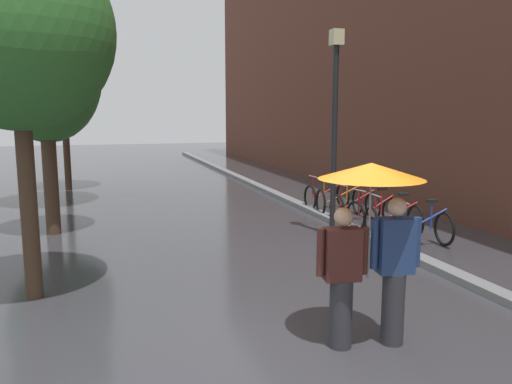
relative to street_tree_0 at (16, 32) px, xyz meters
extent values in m
plane|color=#38383D|center=(3.17, -2.76, -3.71)|extent=(80.00, 80.00, 0.00)
cube|color=brown|center=(13.17, 7.24, 2.26)|extent=(8.00, 36.00, 11.95)
cube|color=slate|center=(6.37, 7.24, -3.65)|extent=(0.30, 36.00, 0.12)
cylinder|color=#473323|center=(0.00, 0.00, -2.35)|extent=(0.24, 0.24, 2.73)
ellipsoid|color=#2D6628|center=(0.00, 0.00, 0.02)|extent=(2.60, 2.60, 2.68)
cylinder|color=#473323|center=(-0.05, 4.10, -2.52)|extent=(0.31, 0.31, 2.38)
ellipsoid|color=#2D6628|center=(-0.05, 4.10, -0.35)|extent=(2.20, 2.20, 2.64)
cylinder|color=#473323|center=(-0.33, 7.86, -2.57)|extent=(0.22, 0.22, 2.28)
ellipsoid|color=#387533|center=(-0.33, 7.86, -0.02)|extent=(3.03, 3.03, 3.75)
cylinder|color=#473323|center=(-0.07, 10.90, -2.25)|extent=(0.23, 0.23, 2.93)
ellipsoid|color=#387533|center=(-0.07, 10.90, 0.29)|extent=(2.73, 2.73, 2.86)
torus|color=black|center=(6.49, 0.72, -3.36)|extent=(0.11, 0.70, 0.70)
torus|color=black|center=(7.51, 0.64, -3.36)|extent=(0.11, 0.70, 0.70)
cylinder|color=#233DA8|center=(7.10, 0.67, -3.16)|extent=(0.88, 0.10, 0.43)
cylinder|color=#233DA8|center=(7.21, 0.66, -3.09)|extent=(0.04, 0.04, 0.55)
cube|color=black|center=(7.21, 0.66, -2.78)|extent=(0.23, 0.12, 0.06)
cylinder|color=#233DA8|center=(6.58, 0.71, -3.07)|extent=(0.04, 0.04, 0.58)
cylinder|color=#9E9EA3|center=(6.58, 0.71, -2.78)|extent=(0.06, 0.46, 0.03)
torus|color=black|center=(6.41, 1.58, -3.36)|extent=(0.13, 0.70, 0.70)
torus|color=black|center=(7.42, 1.48, -3.36)|extent=(0.13, 0.70, 0.70)
cylinder|color=red|center=(7.02, 1.52, -3.16)|extent=(0.88, 0.12, 0.43)
cylinder|color=red|center=(7.12, 1.51, -3.09)|extent=(0.04, 0.04, 0.55)
cube|color=black|center=(7.12, 1.51, -2.78)|extent=(0.23, 0.12, 0.06)
cylinder|color=red|center=(6.49, 1.57, -3.07)|extent=(0.04, 0.04, 0.58)
cylinder|color=#9E9EA3|center=(6.49, 1.57, -2.78)|extent=(0.07, 0.46, 0.03)
torus|color=black|center=(6.43, 2.30, -3.36)|extent=(0.15, 0.70, 0.70)
torus|color=black|center=(7.44, 2.43, -3.36)|extent=(0.15, 0.70, 0.70)
cylinder|color=red|center=(7.04, 2.38, -3.16)|extent=(0.88, 0.15, 0.43)
cylinder|color=red|center=(7.14, 2.39, -3.09)|extent=(0.04, 0.04, 0.55)
cube|color=black|center=(7.14, 2.39, -2.78)|extent=(0.23, 0.13, 0.06)
cylinder|color=red|center=(6.51, 2.31, -3.07)|extent=(0.04, 0.04, 0.58)
cylinder|color=#9E9EA3|center=(6.51, 2.31, -2.78)|extent=(0.09, 0.46, 0.03)
torus|color=black|center=(6.44, 3.24, -3.36)|extent=(0.10, 0.70, 0.70)
torus|color=black|center=(7.45, 3.30, -3.36)|extent=(0.10, 0.70, 0.70)
cylinder|color=red|center=(7.05, 3.28, -3.16)|extent=(0.88, 0.09, 0.43)
cylinder|color=red|center=(7.15, 3.28, -3.09)|extent=(0.04, 0.04, 0.55)
cube|color=black|center=(7.15, 3.28, -2.78)|extent=(0.23, 0.11, 0.06)
cylinder|color=red|center=(6.52, 3.24, -3.07)|extent=(0.04, 0.04, 0.58)
cylinder|color=#9E9EA3|center=(6.52, 3.24, -2.78)|extent=(0.06, 0.46, 0.03)
torus|color=black|center=(6.42, 4.15, -3.36)|extent=(0.13, 0.70, 0.70)
torus|color=black|center=(7.43, 4.04, -3.36)|extent=(0.13, 0.70, 0.70)
cylinder|color=orange|center=(7.03, 4.08, -3.16)|extent=(0.88, 0.13, 0.43)
cylinder|color=orange|center=(7.13, 4.07, -3.09)|extent=(0.04, 0.04, 0.55)
cube|color=black|center=(7.13, 4.07, -2.78)|extent=(0.23, 0.12, 0.06)
cylinder|color=orange|center=(6.50, 4.14, -3.07)|extent=(0.04, 0.04, 0.58)
cylinder|color=#9E9EA3|center=(6.50, 4.14, -2.78)|extent=(0.07, 0.46, 0.03)
torus|color=black|center=(6.45, 4.90, -3.36)|extent=(0.10, 0.70, 0.70)
torus|color=black|center=(7.47, 4.95, -3.36)|extent=(0.10, 0.70, 0.70)
cylinder|color=red|center=(7.06, 4.93, -3.16)|extent=(0.88, 0.08, 0.43)
cylinder|color=red|center=(7.16, 4.94, -3.09)|extent=(0.04, 0.04, 0.55)
cube|color=black|center=(7.16, 4.94, -2.78)|extent=(0.23, 0.11, 0.06)
cylinder|color=red|center=(6.53, 4.90, -3.07)|extent=(0.04, 0.04, 0.58)
cylinder|color=#9E9EA3|center=(6.53, 4.90, -2.78)|extent=(0.05, 0.46, 0.03)
cylinder|color=#2D2D33|center=(3.51, -2.74, -3.32)|extent=(0.26, 0.26, 0.79)
cube|color=#4C231E|center=(3.51, -2.74, -2.62)|extent=(0.43, 0.28, 0.59)
sphere|color=tan|center=(3.51, -2.74, -2.20)|extent=(0.21, 0.21, 0.21)
cylinder|color=#4C231E|center=(3.26, -2.70, -2.59)|extent=(0.09, 0.09, 0.53)
cylinder|color=#4C231E|center=(3.75, -2.78, -2.59)|extent=(0.09, 0.09, 0.53)
cylinder|color=#2D2D33|center=(4.12, -2.83, -3.29)|extent=(0.26, 0.26, 0.85)
cube|color=navy|center=(4.12, -2.83, -2.55)|extent=(0.43, 0.28, 0.63)
sphere|color=beige|center=(4.12, -2.83, -2.11)|extent=(0.21, 0.21, 0.21)
cylinder|color=navy|center=(3.87, -2.79, -2.52)|extent=(0.09, 0.09, 0.57)
cylinder|color=navy|center=(4.37, -2.87, -2.52)|extent=(0.09, 0.09, 0.57)
cylinder|color=#9E9EA3|center=(3.82, -2.76, -2.34)|extent=(0.02, 0.02, 1.14)
cone|color=orange|center=(3.82, -2.76, -1.70)|extent=(1.17, 1.17, 0.18)
cylinder|color=black|center=(5.77, 2.13, -1.70)|extent=(0.12, 0.12, 4.02)
cube|color=beige|center=(5.77, 2.13, 0.47)|extent=(0.24, 0.24, 0.32)
camera|label=1|loc=(0.97, -7.61, -1.08)|focal=35.33mm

